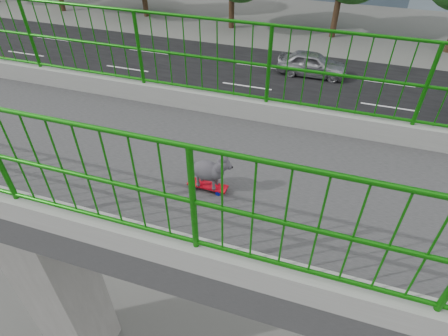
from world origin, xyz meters
TOP-DOWN VIEW (x-y plane):
  - road at (-13.00, 0.00)m, footprint 18.00×90.00m
  - footbridge at (0.00, 0.00)m, footprint 3.00×24.00m
  - skateboard at (0.35, 3.72)m, footprint 0.16×0.48m
  - poodle at (0.35, 3.75)m, footprint 0.23×0.54m
  - car_4 at (-18.80, 3.37)m, footprint 1.70×4.24m

SIDE VIEW (x-z plane):
  - road at x=-13.00m, z-range 0.00..0.02m
  - car_4 at x=-18.80m, z-range 0.00..1.44m
  - footbridge at x=0.00m, z-range 1.72..8.72m
  - skateboard at x=0.35m, z-range 7.02..7.08m
  - poodle at x=0.35m, z-range 7.08..7.53m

